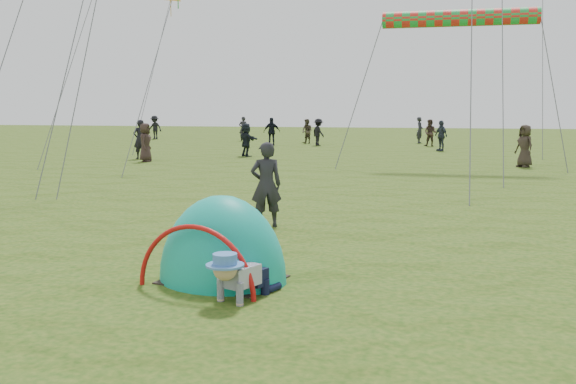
# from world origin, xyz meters

# --- Properties ---
(ground) EXTENTS (140.00, 140.00, 0.00)m
(ground) POSITION_xyz_m (0.00, 0.00, 0.00)
(ground) COLOR #1A410D
(crawling_toddler) EXTENTS (0.84, 0.98, 0.63)m
(crawling_toddler) POSITION_xyz_m (-0.08, 0.49, 0.32)
(crawling_toddler) COLOR black
(crawling_toddler) RESTS_ON ground
(popup_tent) EXTENTS (2.06, 1.82, 2.31)m
(popup_tent) POSITION_xyz_m (-0.57, 1.31, 0.00)
(popup_tent) COLOR #12988B
(popup_tent) RESTS_ON ground
(standing_adult) EXTENTS (0.71, 0.61, 1.66)m
(standing_adult) POSITION_xyz_m (-1.06, 5.21, 0.83)
(standing_adult) COLOR #232227
(standing_adult) RESTS_ON ground
(crowd_person_0) EXTENTS (0.69, 0.53, 1.71)m
(crowd_person_0) POSITION_xyz_m (-11.67, 36.75, 0.85)
(crowd_person_0) COLOR #24232A
(crowd_person_0) RESTS_ON ground
(crowd_person_1) EXTENTS (0.97, 0.91, 1.59)m
(crowd_person_1) POSITION_xyz_m (-6.56, 34.43, 0.80)
(crowd_person_1) COLOR #443A2E
(crowd_person_1) RESTS_ON ground
(crowd_person_2) EXTENTS (1.09, 0.74, 1.72)m
(crowd_person_2) POSITION_xyz_m (-8.15, 31.53, 0.86)
(crowd_person_2) COLOR black
(crowd_person_2) RESTS_ON ground
(crowd_person_3) EXTENTS (1.18, 1.20, 1.66)m
(crowd_person_3) POSITION_xyz_m (-5.37, 32.24, 0.83)
(crowd_person_3) COLOR black
(crowd_person_3) RESTS_ON ground
(crowd_person_4) EXTENTS (0.92, 0.96, 1.66)m
(crowd_person_4) POSITION_xyz_m (5.28, 19.91, 0.83)
(crowd_person_4) COLOR #342922
(crowd_person_4) RESTS_ON ground
(crowd_person_6) EXTENTS (0.74, 0.77, 1.78)m
(crowd_person_6) POSITION_xyz_m (-11.25, 20.11, 0.89)
(crowd_person_6) COLOR black
(crowd_person_6) RESTS_ON ground
(crowd_person_7) EXTENTS (0.95, 0.85, 1.62)m
(crowd_person_7) POSITION_xyz_m (1.35, 33.12, 0.81)
(crowd_person_7) COLOR #3E2D27
(crowd_person_7) RESTS_ON ground
(crowd_person_8) EXTENTS (0.91, 1.01, 1.65)m
(crowd_person_8) POSITION_xyz_m (2.01, 28.89, 0.82)
(crowd_person_8) COLOR #2E3644
(crowd_person_8) RESTS_ON ground
(crowd_person_9) EXTENTS (1.19, 0.76, 1.74)m
(crowd_person_9) POSITION_xyz_m (-18.73, 37.30, 0.87)
(crowd_person_9) COLOR black
(crowd_person_9) RESTS_ON ground
(crowd_person_10) EXTENTS (0.68, 0.90, 1.66)m
(crowd_person_10) POSITION_xyz_m (-10.30, 18.72, 0.83)
(crowd_person_10) COLOR #352522
(crowd_person_10) RESTS_ON ground
(crowd_person_11) EXTENTS (1.39, 1.37, 1.59)m
(crowd_person_11) POSITION_xyz_m (-6.98, 22.62, 0.80)
(crowd_person_11) COLOR black
(crowd_person_11) RESTS_ON ground
(crowd_person_12) EXTENTS (0.48, 0.67, 1.72)m
(crowd_person_12) POSITION_xyz_m (0.58, 36.51, 0.86)
(crowd_person_12) COLOR #222229
(crowd_person_12) RESTS_ON ground
(rainbow_tube_kite) EXTENTS (5.84, 0.64, 0.64)m
(rainbow_tube_kite) POSITION_xyz_m (2.64, 19.38, 5.72)
(rainbow_tube_kite) COLOR red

